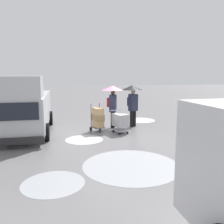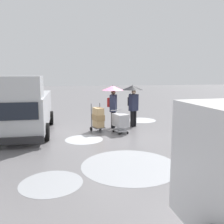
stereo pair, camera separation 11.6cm
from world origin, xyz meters
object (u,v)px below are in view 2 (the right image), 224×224
at_px(cargo_van_parked_right, 25,108).
at_px(shopping_cart_vendor, 120,121).
at_px(pedestrian_black_side, 113,97).
at_px(hand_dolly_boxes, 98,118).
at_px(pedestrian_pink_side, 133,96).

relative_size(cargo_van_parked_right, shopping_cart_vendor, 5.25).
distance_m(cargo_van_parked_right, pedestrian_black_side, 4.12).
xyz_separation_m(hand_dolly_boxes, pedestrian_black_side, (-0.83, -0.68, 0.91)).
xyz_separation_m(shopping_cart_vendor, hand_dolly_boxes, (0.97, -0.42, 0.09)).
relative_size(hand_dolly_boxes, pedestrian_black_side, 0.61).
bearing_deg(pedestrian_pink_side, pedestrian_black_side, 4.79).
relative_size(cargo_van_parked_right, pedestrian_pink_side, 2.49).
distance_m(cargo_van_parked_right, hand_dolly_boxes, 3.31).
distance_m(hand_dolly_boxes, pedestrian_pink_side, 2.22).
height_order(hand_dolly_boxes, pedestrian_pink_side, pedestrian_pink_side).
bearing_deg(pedestrian_pink_side, hand_dolly_boxes, 22.34).
bearing_deg(pedestrian_pink_side, shopping_cart_vendor, 52.70).
height_order(cargo_van_parked_right, pedestrian_pink_side, cargo_van_parked_right).
xyz_separation_m(cargo_van_parked_right, pedestrian_pink_side, (-5.13, -0.49, 0.39)).
relative_size(shopping_cart_vendor, pedestrian_black_side, 0.47).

